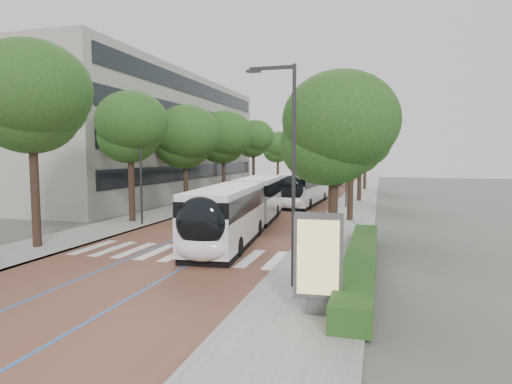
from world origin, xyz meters
TOP-DOWN VIEW (x-y plane):
  - ground at (0.00, 0.00)m, footprint 160.00×160.00m
  - road at (0.00, 40.00)m, footprint 11.00×140.00m
  - sidewalk_left at (-7.50, 40.00)m, footprint 4.00×140.00m
  - sidewalk_right at (7.50, 40.00)m, footprint 4.00×140.00m
  - kerb_left at (-5.60, 40.00)m, footprint 0.20×140.00m
  - kerb_right at (5.60, 40.00)m, footprint 0.20×140.00m
  - zebra_crossing at (0.20, 1.00)m, footprint 10.55×3.60m
  - lane_line_left at (-1.60, 40.00)m, footprint 0.12×126.00m
  - lane_line_right at (1.60, 40.00)m, footprint 0.12×126.00m
  - office_building at (-19.47, 28.00)m, footprint 18.11×40.00m
  - hedge at (9.10, 0.00)m, footprint 1.20×14.00m
  - streetlight_near at (6.62, -3.00)m, footprint 1.82×0.20m
  - streetlight_far at (6.62, 22.00)m, footprint 1.82×0.20m
  - lamp_post_left at (-6.10, 8.00)m, footprint 0.14×0.14m
  - trees_left at (-7.50, 24.13)m, footprint 6.29×60.69m
  - trees_right at (7.70, 20.84)m, footprint 5.78×47.15m
  - lead_bus at (1.54, 7.18)m, footprint 4.28×18.55m
  - bus_queued_0 at (2.68, 23.44)m, footprint 3.10×12.50m
  - bus_queued_1 at (2.14, 35.73)m, footprint 2.57×12.40m
  - bus_queued_2 at (2.37, 48.46)m, footprint 2.70×12.43m
  - ad_panel at (8.04, -5.35)m, footprint 1.50×0.61m

SIDE VIEW (x-z plane):
  - ground at x=0.00m, z-range 0.00..0.00m
  - road at x=0.00m, z-range 0.00..0.02m
  - lane_line_left at x=-1.60m, z-range 0.02..0.03m
  - lane_line_right at x=1.60m, z-range 0.02..0.03m
  - zebra_crossing at x=0.20m, z-range 0.02..0.03m
  - sidewalk_left at x=-7.50m, z-range 0.00..0.12m
  - sidewalk_right at x=7.50m, z-range 0.00..0.12m
  - kerb_left at x=-5.60m, z-range -0.01..0.13m
  - kerb_right at x=5.60m, z-range -0.01..0.13m
  - hedge at x=9.10m, z-range 0.12..0.92m
  - bus_queued_0 at x=2.68m, z-range 0.02..3.22m
  - bus_queued_1 at x=2.14m, z-range 0.02..3.22m
  - bus_queued_2 at x=2.37m, z-range 0.02..3.22m
  - lead_bus at x=1.54m, z-range 0.03..3.23m
  - ad_panel at x=8.04m, z-range 0.19..3.25m
  - lamp_post_left at x=-6.10m, z-range 0.12..8.12m
  - streetlight_near at x=6.62m, z-range 0.82..8.82m
  - streetlight_far at x=6.62m, z-range 0.82..8.82m
  - trees_right at x=7.70m, z-range 1.50..10.42m
  - trees_left at x=-7.50m, z-range 1.62..11.74m
  - office_building at x=-19.47m, z-range 0.00..14.00m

